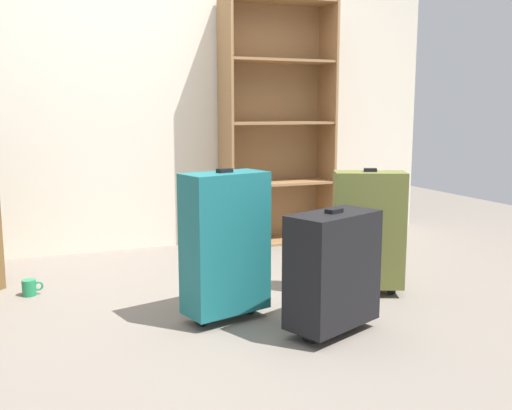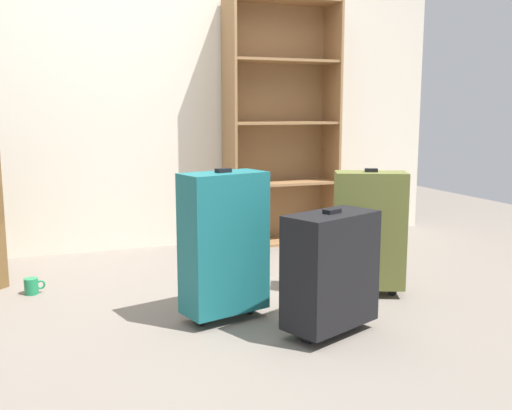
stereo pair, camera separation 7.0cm
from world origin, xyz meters
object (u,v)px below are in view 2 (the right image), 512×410
(mug, at_px, (32,286))
(suitcase_teal, at_px, (224,243))
(suitcase_olive, at_px, (369,230))
(bookshelf, at_px, (279,124))
(suitcase_black, at_px, (331,270))

(mug, bearing_deg, suitcase_teal, -40.19)
(mug, distance_m, suitcase_teal, 1.28)
(suitcase_teal, distance_m, suitcase_olive, 0.92)
(mug, height_order, suitcase_teal, suitcase_teal)
(bookshelf, bearing_deg, suitcase_olive, -92.36)
(suitcase_olive, bearing_deg, suitcase_teal, -173.74)
(suitcase_olive, height_order, suitcase_black, suitcase_olive)
(suitcase_teal, relative_size, suitcase_olive, 1.06)
(mug, relative_size, suitcase_olive, 0.16)
(bookshelf, bearing_deg, suitcase_black, -105.67)
(suitcase_teal, height_order, suitcase_black, suitcase_teal)
(bookshelf, xyz_separation_m, suitcase_olive, (-0.06, -1.52, -0.58))
(bookshelf, height_order, suitcase_black, bookshelf)
(suitcase_black, bearing_deg, suitcase_teal, 138.36)
(mug, bearing_deg, bookshelf, 23.27)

